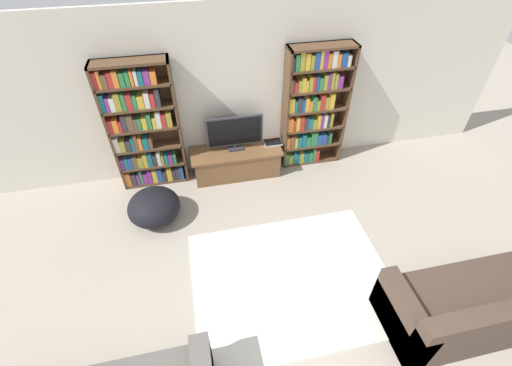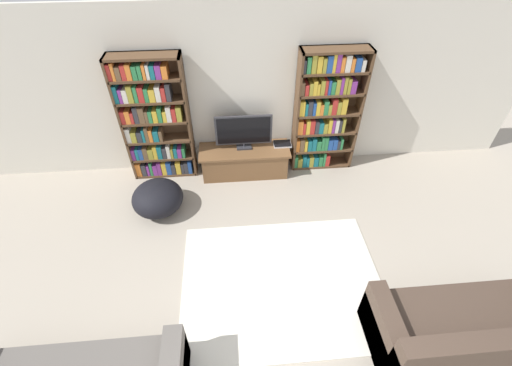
{
  "view_description": "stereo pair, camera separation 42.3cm",
  "coord_description": "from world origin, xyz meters",
  "px_view_note": "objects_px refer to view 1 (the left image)",
  "views": [
    {
      "loc": [
        -0.75,
        -0.49,
        3.71
      ],
      "look_at": [
        -0.04,
        2.83,
        0.7
      ],
      "focal_mm": 24.0,
      "sensor_mm": 36.0,
      "label": 1
    },
    {
      "loc": [
        -0.33,
        -0.55,
        3.71
      ],
      "look_at": [
        -0.04,
        2.83,
        0.7
      ],
      "focal_mm": 24.0,
      "sensor_mm": 36.0,
      "label": 2
    }
  ],
  "objects_px": {
    "bookshelf_right": "(312,107)",
    "television": "(235,132)",
    "laptop": "(273,142)",
    "bookshelf_left": "(143,129)",
    "tv_stand": "(237,162)",
    "beanbag_ottoman": "(154,207)",
    "couch_right_sofa": "(476,307)"
  },
  "relations": [
    {
      "from": "bookshelf_right",
      "to": "television",
      "type": "height_order",
      "value": "bookshelf_right"
    },
    {
      "from": "bookshelf_left",
      "to": "tv_stand",
      "type": "xyz_separation_m",
      "value": [
        1.35,
        -0.13,
        -0.74
      ]
    },
    {
      "from": "television",
      "to": "beanbag_ottoman",
      "type": "bearing_deg",
      "value": -148.13
    },
    {
      "from": "couch_right_sofa",
      "to": "tv_stand",
      "type": "bearing_deg",
      "value": 123.97
    },
    {
      "from": "laptop",
      "to": "couch_right_sofa",
      "type": "relative_size",
      "value": 0.15
    },
    {
      "from": "tv_stand",
      "to": "beanbag_ottoman",
      "type": "height_order",
      "value": "tv_stand"
    },
    {
      "from": "television",
      "to": "beanbag_ottoman",
      "type": "distance_m",
      "value": 1.65
    },
    {
      "from": "couch_right_sofa",
      "to": "bookshelf_left",
      "type": "bearing_deg",
      "value": 136.81
    },
    {
      "from": "laptop",
      "to": "television",
      "type": "bearing_deg",
      "value": -177.5
    },
    {
      "from": "bookshelf_right",
      "to": "couch_right_sofa",
      "type": "height_order",
      "value": "bookshelf_right"
    },
    {
      "from": "bookshelf_right",
      "to": "beanbag_ottoman",
      "type": "relative_size",
      "value": 2.71
    },
    {
      "from": "laptop",
      "to": "beanbag_ottoman",
      "type": "height_order",
      "value": "laptop"
    },
    {
      "from": "laptop",
      "to": "beanbag_ottoman",
      "type": "xyz_separation_m",
      "value": [
        -1.95,
        -0.85,
        -0.25
      ]
    },
    {
      "from": "bookshelf_left",
      "to": "television",
      "type": "relative_size",
      "value": 2.25
    },
    {
      "from": "television",
      "to": "bookshelf_left",
      "type": "bearing_deg",
      "value": 176.53
    },
    {
      "from": "television",
      "to": "beanbag_ottoman",
      "type": "xyz_separation_m",
      "value": [
        -1.32,
        -0.82,
        -0.55
      ]
    },
    {
      "from": "tv_stand",
      "to": "television",
      "type": "height_order",
      "value": "television"
    },
    {
      "from": "tv_stand",
      "to": "couch_right_sofa",
      "type": "height_order",
      "value": "couch_right_sofa"
    },
    {
      "from": "tv_stand",
      "to": "couch_right_sofa",
      "type": "bearing_deg",
      "value": -56.03
    },
    {
      "from": "bookshelf_left",
      "to": "bookshelf_right",
      "type": "xyz_separation_m",
      "value": [
        2.61,
        0.0,
        0.05
      ]
    },
    {
      "from": "laptop",
      "to": "couch_right_sofa",
      "type": "height_order",
      "value": "couch_right_sofa"
    },
    {
      "from": "bookshelf_right",
      "to": "television",
      "type": "bearing_deg",
      "value": -176.29
    },
    {
      "from": "couch_right_sofa",
      "to": "television",
      "type": "bearing_deg",
      "value": 123.53
    },
    {
      "from": "bookshelf_right",
      "to": "laptop",
      "type": "xyz_separation_m",
      "value": [
        -0.64,
        -0.05,
        -0.54
      ]
    },
    {
      "from": "bookshelf_left",
      "to": "tv_stand",
      "type": "bearing_deg",
      "value": -5.69
    },
    {
      "from": "bookshelf_right",
      "to": "laptop",
      "type": "relative_size",
      "value": 6.92
    },
    {
      "from": "bookshelf_right",
      "to": "beanbag_ottoman",
      "type": "xyz_separation_m",
      "value": [
        -2.58,
        -0.9,
        -0.79
      ]
    },
    {
      "from": "bookshelf_right",
      "to": "beanbag_ottoman",
      "type": "distance_m",
      "value": 2.85
    },
    {
      "from": "bookshelf_left",
      "to": "tv_stand",
      "type": "relative_size",
      "value": 1.37
    },
    {
      "from": "television",
      "to": "tv_stand",
      "type": "bearing_deg",
      "value": -90.0
    },
    {
      "from": "television",
      "to": "couch_right_sofa",
      "type": "distance_m",
      "value": 3.79
    },
    {
      "from": "bookshelf_right",
      "to": "television",
      "type": "relative_size",
      "value": 2.25
    }
  ]
}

